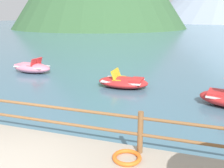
{
  "coord_description": "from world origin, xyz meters",
  "views": [
    {
      "loc": [
        3.34,
        -3.33,
        3.31
      ],
      "look_at": [
        0.61,
        5.0,
        0.9
      ],
      "focal_mm": 40.66,
      "sensor_mm": 36.0,
      "label": 1
    }
  ],
  "objects": [
    {
      "name": "dock_railing",
      "position": [
        -0.0,
        1.55,
        0.98
      ],
      "size": [
        23.92,
        0.12,
        0.95
      ],
      "color": "brown",
      "rests_on": "promenade_dock"
    },
    {
      "name": "pedal_boat_2",
      "position": [
        -5.71,
        9.1,
        0.3
      ],
      "size": [
        2.54,
        1.41,
        0.89
      ],
      "color": "pink",
      "rests_on": "ground"
    },
    {
      "name": "pedal_boat_0",
      "position": [
        0.27,
        7.76,
        0.26
      ],
      "size": [
        2.39,
        1.42,
        0.83
      ],
      "color": "red",
      "rests_on": "ground"
    },
    {
      "name": "ground_plane",
      "position": [
        0.0,
        40.0,
        0.0
      ],
      "size": [
        200.0,
        200.0,
        0.0
      ],
      "primitive_type": "plane",
      "color": "#477084"
    },
    {
      "name": "life_ring",
      "position": [
        2.19,
        1.19,
        0.45
      ],
      "size": [
        0.61,
        0.61,
        0.09
      ],
      "primitive_type": "torus",
      "color": "orange",
      "rests_on": "promenade_dock"
    }
  ]
}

